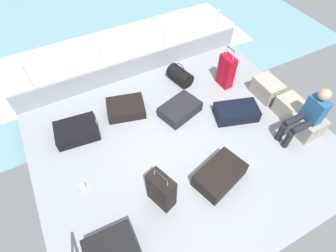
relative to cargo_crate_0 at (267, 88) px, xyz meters
name	(u,v)px	position (x,y,z in m)	size (l,w,h in m)	color
ground_plane	(184,145)	(0.30, -2.13, -0.22)	(4.40, 5.20, 0.06)	gray
gunwale_port	(136,66)	(-1.87, -2.13, 0.04)	(0.06, 5.20, 0.45)	gray
railing_port	(133,45)	(-1.87, -2.13, 0.59)	(0.04, 4.20, 1.02)	silver
sea_wake	(116,53)	(-3.30, -2.13, -0.53)	(12.00, 12.00, 0.01)	#6B99A8
cargo_crate_0	(267,88)	(0.00, 0.00, 0.00)	(0.62, 0.41, 0.38)	#9E9989
cargo_crate_1	(292,109)	(0.68, 0.04, 0.00)	(0.64, 0.42, 0.38)	#9E9989
cargo_crate_2	(307,125)	(1.09, 0.00, 0.00)	(0.54, 0.46, 0.38)	gray
passenger_seated	(308,115)	(1.09, -0.18, 0.38)	(0.34, 0.66, 1.08)	#26598C
suitcase_0	(236,112)	(0.19, -0.91, -0.07)	(0.69, 0.92, 0.24)	black
suitcase_1	(126,108)	(-0.92, -2.76, -0.08)	(0.72, 0.84, 0.21)	black
suitcase_2	(226,71)	(-0.68, -0.57, 0.17)	(0.37, 0.21, 0.92)	#B70C1E
suitcase_3	(220,175)	(1.18, -1.99, -0.05)	(0.72, 0.92, 0.28)	black
suitcase_4	(77,131)	(-0.79, -3.78, -0.07)	(0.63, 0.81, 0.24)	black
suitcase_5	(112,252)	(1.47, -3.92, -0.06)	(0.59, 0.70, 0.26)	black
suitcase_6	(161,190)	(1.07, -2.98, 0.14)	(0.47, 0.35, 0.80)	black
suitcase_7	(180,109)	(-0.39, -1.83, -0.08)	(0.72, 0.88, 0.22)	black
duffel_bag	(180,75)	(-1.21, -1.38, -0.02)	(0.61, 0.44, 0.47)	black
paper_cup	(83,187)	(0.31, -4.00, -0.14)	(0.08, 0.08, 0.10)	white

